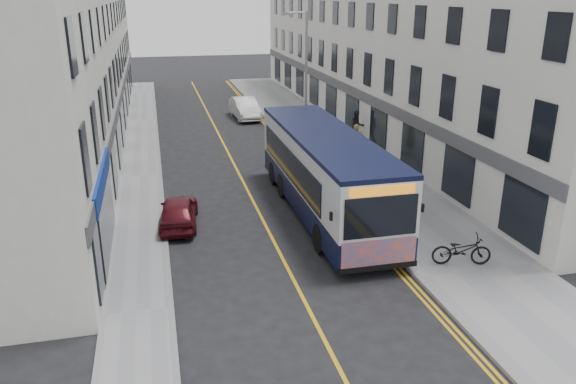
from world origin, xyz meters
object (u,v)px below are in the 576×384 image
streetlamp (305,79)px  bicycle (462,250)px  car_maroon (179,211)px  pedestrian_far (357,127)px  car_white (245,108)px  pedestrian_near (357,141)px  city_bus (325,171)px

streetlamp → bicycle: (1.61, -14.70, -3.73)m
car_maroon → pedestrian_far: bearing=-131.2°
pedestrian_far → car_white: pedestrian_far is taller
car_white → car_maroon: (-5.94, -19.64, -0.14)m
streetlamp → bicycle: 15.26m
streetlamp → car_white: 11.60m
pedestrian_far → car_white: (-5.46, 9.14, -0.35)m
pedestrian_near → car_maroon: size_ratio=0.52×
streetlamp → car_maroon: bearing=-130.9°
pedestrian_near → car_maroon: (-10.22, -7.25, -0.46)m
city_bus → pedestrian_near: (4.14, 7.36, -0.84)m
city_bus → car_maroon: (-6.08, 0.11, -1.29)m
car_maroon → bicycle: bearing=153.2°
pedestrian_near → car_white: pedestrian_near is taller
city_bus → pedestrian_far: city_bus is taller
city_bus → car_maroon: city_bus is taller
car_white → car_maroon: bearing=-110.0°
pedestrian_near → car_maroon: pedestrian_near is taller
city_bus → car_white: (-0.14, 19.75, -1.16)m
bicycle → car_white: size_ratio=0.44×
city_bus → bicycle: size_ratio=6.00×
bicycle → car_maroon: size_ratio=0.55×
pedestrian_near → city_bus: bearing=-110.1°
city_bus → pedestrian_far: (5.32, 10.62, -0.81)m
bicycle → car_maroon: bearing=71.3°
pedestrian_far → car_maroon: size_ratio=0.54×
pedestrian_far → car_white: size_ratio=0.43×
pedestrian_near → streetlamp: bearing=159.8°
streetlamp → car_white: streetlamp is taller
car_maroon → car_white: bearing=-100.7°
streetlamp → car_maroon: streetlamp is taller
pedestrian_near → pedestrian_far: bearing=79.3°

